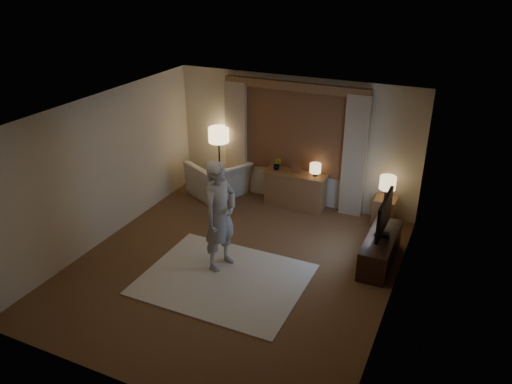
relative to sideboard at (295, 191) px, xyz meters
The scene contains 13 objects.
room 2.23m from the sideboard, 93.95° to the right, with size 5.04×5.54×2.64m.
rug 2.91m from the sideboard, 92.05° to the right, with size 2.50×2.00×0.02m, color beige.
sideboard is the anchor object (origin of this frame).
picture_frame 0.45m from the sideboard, ahead, with size 0.16×0.02×0.20m, color brown.
plant 0.64m from the sideboard, behind, with size 0.17×0.13×0.30m, color #999999.
table_lamp_sideboard 0.68m from the sideboard, ahead, with size 0.22×0.22×0.30m.
floor_lamp 1.92m from the sideboard, behind, with size 0.42×0.42×1.45m.
armchair 1.68m from the sideboard, behind, with size 1.13×0.99×0.74m, color #C0B59E.
side_table 1.81m from the sideboard, ahead, with size 0.40×0.40×0.56m, color brown.
table_lamp_side 1.88m from the sideboard, ahead, with size 0.30×0.30×0.44m.
tv_stand 2.44m from the sideboard, 34.27° to the right, with size 0.45×1.40×0.50m, color black.
tv 2.49m from the sideboard, 34.29° to the right, with size 0.24×0.97×0.70m.
person 2.64m from the sideboard, 97.21° to the right, with size 0.67×0.44×1.83m, color #AFA8A1.
Camera 1 is at (3.22, -6.12, 4.60)m, focal length 35.00 mm.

